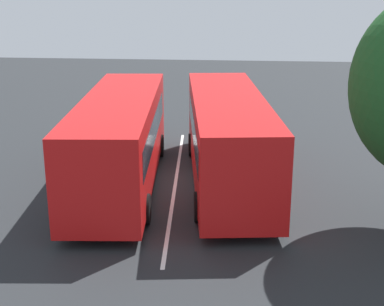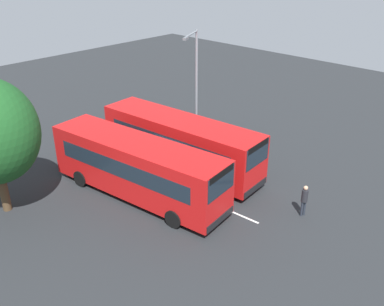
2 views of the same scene
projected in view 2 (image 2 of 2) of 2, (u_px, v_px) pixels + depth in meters
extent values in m
plane|color=#232628|center=(163.00, 182.00, 24.79)|extent=(65.36, 65.36, 0.00)
cube|color=red|center=(138.00, 167.00, 22.70)|extent=(10.72, 3.75, 2.87)
cube|color=#19232D|center=(220.00, 183.00, 19.60)|extent=(0.39, 2.17, 1.21)
cube|color=#19232D|center=(152.00, 153.00, 23.43)|extent=(8.75, 1.17, 0.92)
cube|color=#19232D|center=(121.00, 170.00, 21.68)|extent=(8.75, 1.17, 0.92)
cube|color=black|center=(221.00, 174.00, 19.37)|extent=(0.34, 1.98, 0.32)
cube|color=black|center=(220.00, 219.00, 20.45)|extent=(0.38, 2.27, 0.36)
cylinder|color=black|center=(202.00, 198.00, 22.34)|extent=(0.96, 0.39, 0.94)
cylinder|color=black|center=(174.00, 219.00, 20.63)|extent=(0.96, 0.39, 0.94)
cylinder|color=black|center=(111.00, 163.00, 25.91)|extent=(0.96, 0.39, 0.94)
cylinder|color=black|center=(81.00, 178.00, 24.20)|extent=(0.96, 0.39, 0.94)
cube|color=red|center=(181.00, 142.00, 25.53)|extent=(10.66, 3.33, 2.87)
cube|color=#19232D|center=(257.00, 154.00, 22.27)|extent=(0.30, 2.18, 1.21)
cube|color=#19232D|center=(193.00, 131.00, 26.22)|extent=(8.79, 0.81, 0.92)
cube|color=#19232D|center=(167.00, 143.00, 24.53)|extent=(8.79, 0.81, 0.92)
cube|color=black|center=(258.00, 146.00, 22.05)|extent=(0.26, 1.98, 0.32)
cube|color=black|center=(255.00, 188.00, 23.12)|extent=(0.29, 2.28, 0.36)
cylinder|color=black|center=(238.00, 171.00, 25.04)|extent=(0.96, 0.36, 0.94)
cylinder|color=black|center=(214.00, 186.00, 23.38)|extent=(0.96, 0.36, 0.94)
cylinder|color=black|center=(154.00, 141.00, 28.80)|extent=(0.96, 0.36, 0.94)
cylinder|color=black|center=(128.00, 153.00, 27.15)|extent=(0.96, 0.36, 0.94)
cylinder|color=#232833|center=(302.00, 209.00, 21.51)|extent=(0.13, 0.13, 0.83)
cylinder|color=#232833|center=(304.00, 208.00, 21.58)|extent=(0.13, 0.13, 0.83)
cylinder|color=#232328|center=(305.00, 196.00, 21.22)|extent=(0.41, 0.41, 0.66)
sphere|color=tan|center=(306.00, 188.00, 21.03)|extent=(0.23, 0.23, 0.23)
cylinder|color=gray|center=(196.00, 88.00, 28.55)|extent=(0.16, 0.16, 7.58)
cylinder|color=gray|center=(191.00, 34.00, 26.02)|extent=(0.99, 1.97, 0.10)
cube|color=slate|center=(186.00, 39.00, 25.15)|extent=(0.42, 0.59, 0.14)
cylinder|color=#4C3823|center=(3.00, 188.00, 21.66)|extent=(0.44, 0.44, 2.54)
cube|color=silver|center=(163.00, 182.00, 24.78)|extent=(12.90, 1.00, 0.01)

